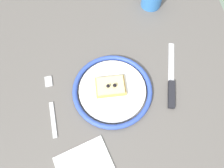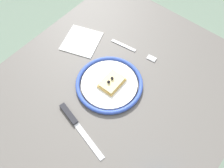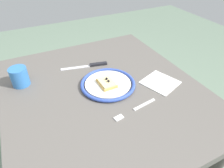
{
  "view_description": "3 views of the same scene",
  "coord_description": "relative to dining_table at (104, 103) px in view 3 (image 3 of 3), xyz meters",
  "views": [
    {
      "loc": [
        -0.01,
        -0.27,
        1.33
      ],
      "look_at": [
        0.01,
        -0.02,
        0.78
      ],
      "focal_mm": 32.3,
      "sensor_mm": 36.0,
      "label": 1
    },
    {
      "loc": [
        0.38,
        0.29,
        1.54
      ],
      "look_at": [
        0.02,
        -0.01,
        0.78
      ],
      "focal_mm": 40.34,
      "sensor_mm": 36.0,
      "label": 2
    },
    {
      "loc": [
        -0.64,
        0.27,
        1.3
      ],
      "look_at": [
        -0.02,
        -0.04,
        0.77
      ],
      "focal_mm": 31.99,
      "sensor_mm": 36.0,
      "label": 3
    }
  ],
  "objects": [
    {
      "name": "knife",
      "position": [
        0.2,
        -0.03,
        0.09
      ],
      "size": [
        0.07,
        0.24,
        0.01
      ],
      "color": "silver",
      "rests_on": "dining_table"
    },
    {
      "name": "napkin",
      "position": [
        -0.08,
        -0.26,
        0.09
      ],
      "size": [
        0.18,
        0.18,
        0.0
      ],
      "primitive_type": "cube",
      "rotation": [
        0.0,
        0.0,
        0.35
      ],
      "color": "white",
      "rests_on": "dining_table"
    },
    {
      "name": "fork",
      "position": [
        -0.18,
        -0.06,
        0.09
      ],
      "size": [
        0.05,
        0.2,
        0.0
      ],
      "color": "silver",
      "rests_on": "dining_table"
    },
    {
      "name": "plate",
      "position": [
        0.01,
        -0.03,
        0.1
      ],
      "size": [
        0.25,
        0.25,
        0.02
      ],
      "color": "white",
      "rests_on": "dining_table"
    },
    {
      "name": "cup",
      "position": [
        0.19,
        0.32,
        0.13
      ],
      "size": [
        0.08,
        0.08,
        0.09
      ],
      "primitive_type": "cylinder",
      "color": "#3372BF",
      "rests_on": "dining_table"
    },
    {
      "name": "pizza_slice_near",
      "position": [
        0.01,
        -0.02,
        0.11
      ],
      "size": [
        0.09,
        0.07,
        0.03
      ],
      "color": "tan",
      "rests_on": "plate"
    },
    {
      "name": "dining_table",
      "position": [
        0.0,
        0.0,
        0.0
      ],
      "size": [
        0.94,
        0.84,
        0.74
      ],
      "color": "#5B5651",
      "rests_on": "ground_plane"
    }
  ]
}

